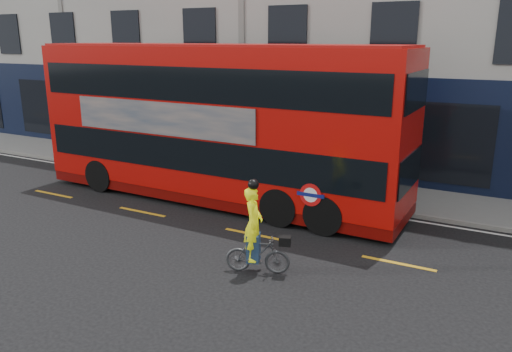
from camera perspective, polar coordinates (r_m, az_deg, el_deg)
The scene contains 7 objects.
ground at distance 15.17m, azimuth -16.56°, elevation -5.64°, with size 120.00×120.00×0.00m, color black.
pavement at distance 20.04m, azimuth -3.63°, elevation 0.29°, with size 60.00×3.00×0.12m, color slate.
kerb at distance 18.82m, azimuth -6.00°, elevation -0.76°, with size 60.00×0.12×0.13m, color slate.
road_edge_line at distance 18.60m, azimuth -6.51°, elevation -1.17°, with size 58.00×0.10×0.01m, color silver.
lane_dashes at distance 16.20m, azimuth -12.88°, elevation -4.02°, with size 58.00×0.12×0.01m, color gold, non-canonical shape.
bus at distance 16.51m, azimuth -4.45°, elevation 6.12°, with size 12.76×3.13×5.12m.
cyclist at distance 11.58m, azimuth -0.02°, elevation -7.43°, with size 1.57×0.89×2.27m.
Camera 1 is at (10.13, -9.97, 5.30)m, focal length 35.00 mm.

